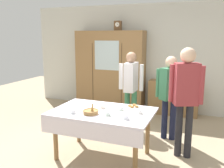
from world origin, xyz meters
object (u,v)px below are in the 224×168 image
Objects in this scene: bookshelf_low at (173,98)px; spoon_near_right at (63,110)px; tea_cup_front_edge at (121,109)px; spoon_far_right at (128,113)px; person_by_cabinet at (131,83)px; tea_cup_near_left at (102,107)px; pastry_plate at (133,107)px; book_stack at (174,80)px; bread_basket at (91,112)px; person_behind_table_right at (186,92)px; tea_cup_mid_right at (126,117)px; tea_cup_far_left at (73,112)px; person_beside_shelf at (170,90)px; tea_cup_back_edge at (140,112)px; mantel_clock at (118,26)px; dining_table at (102,118)px; tea_cup_mid_left at (108,114)px; wall_cabinet at (110,70)px.

bookshelf_low reaches higher than spoon_near_right.
spoon_far_right is at bearing -34.74° from tea_cup_front_edge.
tea_cup_near_left is at bearing -94.06° from person_by_cabinet.
spoon_near_right is (-0.99, -0.54, -0.01)m from pastry_plate.
tea_cup_near_left is at bearing -107.80° from book_stack.
bread_basket is 2.02× the size of spoon_far_right.
person_behind_table_right reaches higher than book_stack.
person_behind_table_right reaches higher than tea_cup_mid_right.
person_beside_shelf is at bearing 48.25° from tea_cup_far_left.
pastry_plate is at bearing 123.40° from tea_cup_back_edge.
person_beside_shelf reaches higher than tea_cup_back_edge.
mantel_clock reaches higher than person_beside_shelf.
person_by_cabinet is 0.88m from person_beside_shelf.
dining_table is 0.26m from tea_cup_mid_left.
mantel_clock is 1.85× the size of tea_cup_far_left.
tea_cup_mid_left is (0.16, -0.15, 0.13)m from dining_table.
tea_cup_mid_left is 0.32m from spoon_far_right.
person_by_cabinet is 1.02× the size of person_beside_shelf.
mantel_clock is 1.85× the size of tea_cup_near_left.
tea_cup_mid_left is 1.00× the size of tea_cup_back_edge.
tea_cup_mid_right is 0.34m from tea_cup_back_edge.
bread_basket is at bearing -157.32° from spoon_far_right.
wall_cabinet is at bearing 128.33° from person_by_cabinet.
tea_cup_near_left is 1.09× the size of spoon_near_right.
tea_cup_mid_right is (1.36, -2.80, -0.23)m from wall_cabinet.
spoon_far_right is at bearing -74.64° from person_by_cabinet.
bookshelf_low is at bearing 74.20° from dining_table.
pastry_plate is 0.89m from person_beside_shelf.
tea_cup_back_edge is 1.09× the size of spoon_far_right.
book_stack is 2.86m from tea_cup_mid_left.
tea_cup_near_left is (-0.80, -2.49, 0.38)m from bookshelf_low.
mantel_clock is 0.15× the size of person_beside_shelf.
dining_table is 7.37× the size of book_stack.
wall_cabinet is 15.68× the size of tea_cup_back_edge.
tea_cup_front_edge is at bearing -101.11° from book_stack.
tea_cup_far_left is 0.98m from pastry_plate.
person_behind_table_right reaches higher than spoon_far_right.
book_stack reaches higher than bookshelf_low.
bookshelf_low is 9.96× the size of spoon_near_right.
wall_cabinet reaches higher than spoon_far_right.
tea_cup_far_left is (-1.11, -2.89, 0.38)m from bookshelf_low.
bread_basket is (-0.05, -0.32, 0.01)m from tea_cup_near_left.
tea_cup_mid_left and tea_cup_near_left have the same top height.
person_beside_shelf is at bearing -19.07° from person_by_cabinet.
tea_cup_front_edge is (0.94, -2.44, -1.36)m from mantel_clock.
person_by_cabinet is at bearing -119.93° from bookshelf_low.
book_stack is at bearing 78.89° from tea_cup_front_edge.
spoon_near_right is at bearing -88.13° from mantel_clock.
dining_table is 12.00× the size of tea_cup_mid_right.
tea_cup_back_edge is (0.57, 0.11, 0.14)m from dining_table.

